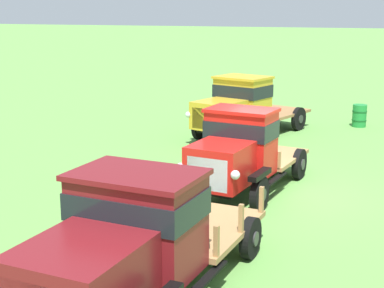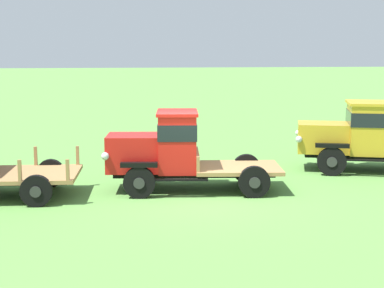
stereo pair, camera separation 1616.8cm
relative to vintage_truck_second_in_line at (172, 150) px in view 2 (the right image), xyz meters
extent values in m
plane|color=#5B9342|center=(0.50, -0.83, -1.08)|extent=(240.00, 240.00, 0.00)
cylinder|color=black|center=(-3.39, -1.20, -0.70)|extent=(0.78, 0.23, 0.76)
cylinder|color=#2D2D2D|center=(-3.40, -1.30, -0.70)|extent=(0.27, 0.05, 0.27)
cylinder|color=black|center=(-3.23, 0.87, -0.70)|extent=(0.78, 0.23, 0.76)
cylinder|color=#2D2D2D|center=(-3.22, 0.97, -0.70)|extent=(0.27, 0.05, 0.27)
cube|color=#9E7547|center=(-3.68, -0.14, -0.51)|extent=(2.64, 2.26, 0.10)
cube|color=#9E7547|center=(-3.76, -1.12, -0.21)|extent=(0.09, 0.09, 0.51)
cube|color=#9E7547|center=(-3.60, 0.84, -0.21)|extent=(0.09, 0.09, 0.51)
cube|color=#9E7547|center=(-2.64, -1.21, -0.21)|extent=(0.09, 0.09, 0.51)
cube|color=#9E7547|center=(-2.49, 0.76, -0.21)|extent=(0.09, 0.09, 0.51)
cylinder|color=black|center=(-0.92, -0.75, -0.68)|extent=(0.82, 0.27, 0.81)
cylinder|color=#2D2D2D|center=(-0.93, -0.85, -0.68)|extent=(0.28, 0.07, 0.28)
cylinder|color=black|center=(-0.70, 0.96, -0.68)|extent=(0.82, 0.27, 0.81)
cylinder|color=#2D2D2D|center=(-0.69, 1.06, -0.68)|extent=(0.28, 0.07, 0.28)
cylinder|color=black|center=(1.95, -1.12, -0.68)|extent=(0.82, 0.27, 0.81)
cylinder|color=#2D2D2D|center=(1.94, -1.22, -0.68)|extent=(0.28, 0.07, 0.28)
cylinder|color=black|center=(2.17, 0.59, -0.68)|extent=(0.82, 0.27, 0.81)
cylinder|color=#2D2D2D|center=(2.19, 0.69, -0.68)|extent=(0.28, 0.07, 0.28)
cube|color=black|center=(0.58, -0.07, -0.60)|extent=(4.29, 1.48, 0.12)
cube|color=red|center=(-1.01, 0.13, -0.07)|extent=(1.51, 1.37, 0.95)
cube|color=silver|center=(-1.66, 0.21, -0.11)|extent=(0.18, 0.95, 0.71)
sphere|color=silver|center=(-1.75, -0.43, -0.04)|extent=(0.20, 0.20, 0.20)
sphere|color=silver|center=(-1.59, 0.86, -0.04)|extent=(0.20, 0.20, 0.20)
cube|color=black|center=(-0.92, -0.75, -0.22)|extent=(0.95, 0.32, 0.12)
cube|color=black|center=(-0.70, 0.96, -0.22)|extent=(0.95, 0.32, 0.12)
cube|color=red|center=(0.14, -0.02, 0.21)|extent=(1.15, 1.63, 1.49)
cube|color=black|center=(0.14, -0.02, 0.54)|extent=(1.19, 1.67, 0.42)
cube|color=red|center=(0.14, -0.02, 0.99)|extent=(1.25, 1.71, 0.08)
cube|color=black|center=(0.13, -0.87, -0.62)|extent=(1.35, 0.31, 0.05)
cube|color=black|center=(0.35, 0.81, -0.62)|extent=(1.35, 0.31, 0.05)
cube|color=#9E7547|center=(1.73, -0.22, -0.49)|extent=(2.45, 2.03, 0.10)
cube|color=#9E7547|center=(0.66, -0.08, -0.26)|extent=(0.29, 1.64, 0.44)
cylinder|color=black|center=(4.90, 1.12, -0.65)|extent=(0.87, 0.42, 0.86)
cylinder|color=#2D2D2D|center=(4.87, 1.02, -0.65)|extent=(0.29, 0.12, 0.30)
cylinder|color=black|center=(5.47, 2.88, -0.65)|extent=(0.87, 0.42, 0.86)
cylinder|color=#2D2D2D|center=(5.50, 2.97, -0.65)|extent=(0.29, 0.12, 0.30)
cube|color=gold|center=(4.97, 2.07, -0.07)|extent=(1.86, 1.71, 0.89)
cube|color=silver|center=(4.27, 2.29, -0.11)|extent=(0.37, 0.99, 0.67)
sphere|color=silver|center=(4.05, 1.64, -0.04)|extent=(0.20, 0.20, 0.20)
sphere|color=silver|center=(4.48, 2.96, -0.04)|extent=(0.20, 0.20, 0.20)
cube|color=black|center=(4.90, 1.12, -0.18)|extent=(1.00, 0.50, 0.12)
cube|color=black|center=(5.47, 2.88, -0.18)|extent=(1.00, 0.50, 0.12)
cube|color=gold|center=(6.28, 1.64, 0.23)|extent=(1.66, 1.93, 1.49)
cube|color=black|center=(6.28, 1.64, 0.57)|extent=(1.72, 1.98, 0.42)
cube|color=gold|center=(6.28, 1.64, 1.02)|extent=(1.80, 2.04, 0.08)
cube|color=black|center=(6.11, 0.74, -0.59)|extent=(1.66, 0.66, 0.05)
cube|color=black|center=(6.67, 2.47, -0.59)|extent=(1.66, 0.66, 0.05)
camera|label=1|loc=(-13.06, -3.65, 3.35)|focal=55.00mm
camera|label=2|loc=(-1.77, -15.19, 2.57)|focal=55.00mm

